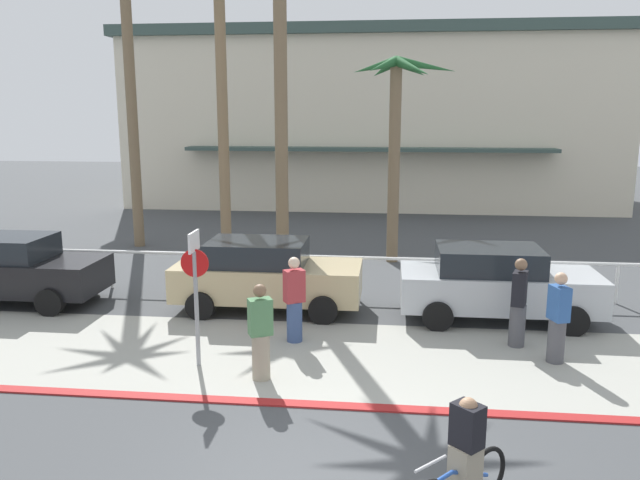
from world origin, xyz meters
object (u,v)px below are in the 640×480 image
object	(u,v)px
palm_tree_2	(279,12)
car_black_0	(11,269)
palm_tree_1	(220,48)
stop_sign_bike_lane	(195,279)
pedestrian_0	(294,303)
cyclist_blue_0	(463,461)
pedestrian_1	(558,321)
pedestrian_2	(518,306)
palm_tree_3	(398,111)
palm_tree_0	(126,28)
car_silver_2	(496,283)
car_tan_1	(266,275)
pedestrian_3	(261,336)

from	to	relation	value
palm_tree_2	car_black_0	size ratio (longest dim) A/B	2.17
palm_tree_1	palm_tree_2	bearing A→B (deg)	-53.41
stop_sign_bike_lane	pedestrian_0	size ratio (longest dim) A/B	1.42
palm_tree_1	palm_tree_2	size ratio (longest dim) A/B	0.97
stop_sign_bike_lane	cyclist_blue_0	bearing A→B (deg)	-42.11
cyclist_blue_0	pedestrian_1	world-z (taller)	pedestrian_1
palm_tree_2	pedestrian_2	world-z (taller)	palm_tree_2
cyclist_blue_0	pedestrian_2	bearing A→B (deg)	73.22
palm_tree_3	pedestrian_2	world-z (taller)	palm_tree_3
palm_tree_0	palm_tree_1	distance (m)	3.32
car_silver_2	pedestrian_0	world-z (taller)	pedestrian_0
cyclist_blue_0	pedestrian_2	size ratio (longest dim) A/B	0.82
palm_tree_3	cyclist_blue_0	size ratio (longest dim) A/B	4.20
car_tan_1	pedestrian_0	world-z (taller)	pedestrian_0
palm_tree_2	pedestrian_0	distance (m)	8.24
palm_tree_2	pedestrian_1	xyz separation A→B (m)	(6.18, -5.62, -6.42)
cyclist_blue_0	pedestrian_2	distance (m)	5.89
palm_tree_1	pedestrian_2	distance (m)	13.01
cyclist_blue_0	pedestrian_0	distance (m)	6.09
cyclist_blue_0	palm_tree_3	bearing A→B (deg)	93.21
stop_sign_bike_lane	pedestrian_1	xyz separation A→B (m)	(6.66, 0.89, -0.86)
car_tan_1	cyclist_blue_0	size ratio (longest dim) A/B	2.93
palm_tree_0	car_black_0	size ratio (longest dim) A/B	2.30
pedestrian_0	palm_tree_0	bearing A→B (deg)	128.19
palm_tree_3	car_silver_2	size ratio (longest dim) A/B	1.43
pedestrian_2	car_black_0	bearing A→B (deg)	171.85
palm_tree_3	pedestrian_3	size ratio (longest dim) A/B	3.59
stop_sign_bike_lane	palm_tree_2	world-z (taller)	palm_tree_2
palm_tree_0	palm_tree_2	bearing A→B (deg)	-32.64
cyclist_blue_0	pedestrian_2	xyz separation A→B (m)	(1.70, 5.64, 0.16)
stop_sign_bike_lane	car_black_0	bearing A→B (deg)	149.72
pedestrian_2	pedestrian_3	bearing A→B (deg)	-155.98
cyclist_blue_0	palm_tree_0	bearing A→B (deg)	124.37
palm_tree_3	pedestrian_3	bearing A→B (deg)	-104.36
car_tan_1	cyclist_blue_0	xyz separation A→B (m)	(3.80, -7.47, -0.18)
stop_sign_bike_lane	pedestrian_2	world-z (taller)	stop_sign_bike_lane
palm_tree_3	pedestrian_0	world-z (taller)	palm_tree_3
palm_tree_0	car_silver_2	xyz separation A→B (m)	(11.23, -6.87, -6.51)
cyclist_blue_0	car_black_0	bearing A→B (deg)	144.16
car_black_0	palm_tree_1	bearing A→B (deg)	60.72
palm_tree_2	cyclist_blue_0	world-z (taller)	palm_tree_2
palm_tree_3	pedestrian_0	xyz separation A→B (m)	(-2.08, -7.41, -3.85)
pedestrian_0	pedestrian_2	distance (m)	4.50
car_tan_1	pedestrian_1	bearing A→B (deg)	-23.27
palm_tree_3	palm_tree_2	bearing A→B (deg)	-143.74
stop_sign_bike_lane	palm_tree_3	world-z (taller)	palm_tree_3
car_black_0	cyclist_blue_0	distance (m)	12.53
palm_tree_1	pedestrian_1	bearing A→B (deg)	-46.03
palm_tree_2	pedestrian_3	xyz separation A→B (m)	(0.81, -6.98, -6.42)
palm_tree_1	car_tan_1	bearing A→B (deg)	-67.49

